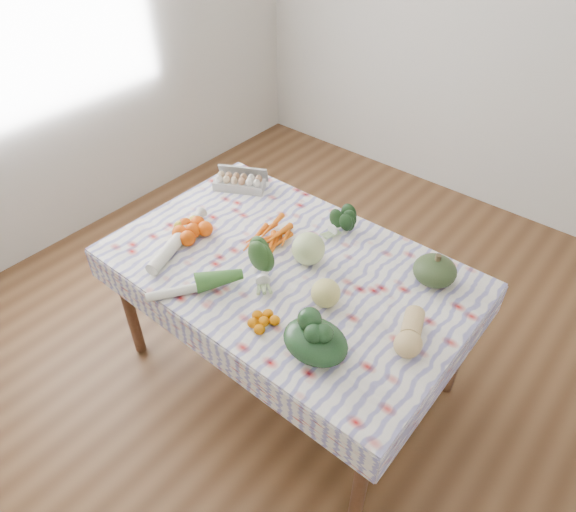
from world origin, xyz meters
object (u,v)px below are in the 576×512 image
(kabocha_squash, at_px, (435,270))
(butternut_squash, at_px, (411,331))
(cabbage, at_px, (308,249))
(grapefruit, at_px, (326,293))
(dining_table, at_px, (288,279))
(egg_carton, at_px, (239,183))

(kabocha_squash, relative_size, butternut_squash, 0.82)
(kabocha_squash, relative_size, cabbage, 1.24)
(cabbage, xyz_separation_m, butternut_squash, (0.60, -0.12, -0.02))
(kabocha_squash, distance_m, butternut_squash, 0.38)
(butternut_squash, bearing_deg, cabbage, 148.68)
(cabbage, height_order, grapefruit, cabbage)
(dining_table, height_order, kabocha_squash, kabocha_squash)
(grapefruit, bearing_deg, butternut_squash, 7.36)
(kabocha_squash, bearing_deg, cabbage, -153.70)
(egg_carton, height_order, cabbage, cabbage)
(cabbage, height_order, butternut_squash, cabbage)
(dining_table, height_order, grapefruit, grapefruit)
(dining_table, relative_size, kabocha_squash, 8.39)
(dining_table, distance_m, grapefruit, 0.32)
(dining_table, distance_m, butternut_squash, 0.67)
(egg_carton, relative_size, kabocha_squash, 1.47)
(butternut_squash, bearing_deg, egg_carton, 144.15)
(egg_carton, distance_m, cabbage, 0.71)
(egg_carton, xyz_separation_m, butternut_squash, (1.27, -0.36, 0.02))
(dining_table, height_order, cabbage, cabbage)
(egg_carton, relative_size, cabbage, 1.82)
(egg_carton, relative_size, grapefruit, 2.24)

